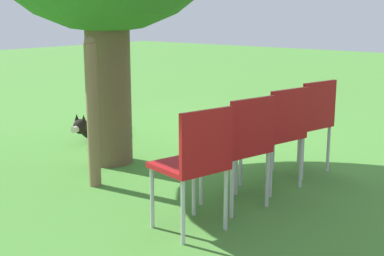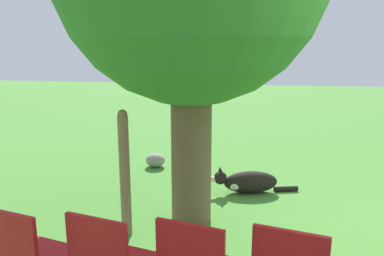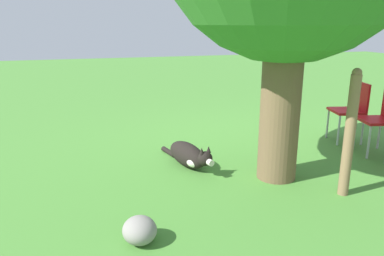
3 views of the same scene
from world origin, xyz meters
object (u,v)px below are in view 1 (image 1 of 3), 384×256
red_chair_1 (279,130)px  red_chair_2 (242,143)px  red_chair_0 (309,119)px  fence_post (93,112)px  red_chair_3 (196,159)px  dog (98,127)px

red_chair_1 → red_chair_2: bearing=104.0°
red_chair_0 → red_chair_1: (-0.02, 0.59, 0.00)m
red_chair_0 → red_chair_1: 0.59m
fence_post → red_chair_2: 1.37m
red_chair_1 → fence_post: bearing=48.2°
red_chair_2 → red_chair_3: (-0.02, 0.59, 0.00)m
red_chair_0 → red_chair_2: same height
red_chair_1 → red_chair_0: bearing=-76.0°
dog → red_chair_1: bearing=69.4°
red_chair_2 → red_chair_3: same height
red_chair_0 → red_chair_2: (-0.03, 1.17, 0.00)m
fence_post → red_chair_3: (-1.33, 0.24, -0.13)m
red_chair_0 → red_chair_1: size_ratio=1.00×
dog → red_chair_0: bearing=82.2°
fence_post → red_chair_3: bearing=169.9°
red_chair_0 → red_chair_3: 1.76m
red_chair_2 → red_chair_0: bearing=-76.0°
red_chair_1 → red_chair_3: (-0.03, 1.17, 0.00)m
dog → red_chair_1: red_chair_1 is taller
red_chair_2 → fence_post: bearing=27.3°
dog → red_chair_1: (-2.63, 0.27, 0.38)m
dog → red_chair_0: 2.66m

